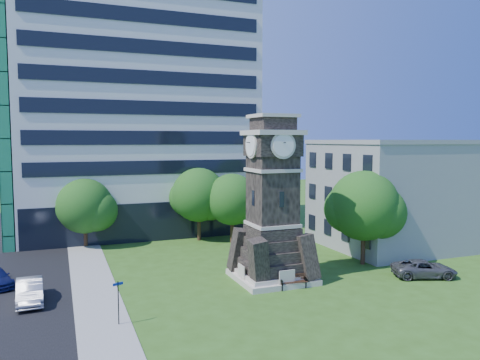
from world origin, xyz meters
name	(u,v)px	position (x,y,z in m)	size (l,w,h in m)	color
ground	(245,292)	(0.00, 0.00, 0.00)	(160.00, 160.00, 0.00)	#2F5217
sidewalk	(94,286)	(-9.50, 5.00, 0.03)	(3.00, 70.00, 0.06)	gray
clock_tower	(272,209)	(3.00, 2.00, 5.28)	(5.40, 5.40, 12.22)	beige
office_tall	(135,106)	(-3.20, 25.84, 14.22)	(26.20, 15.11, 28.60)	silver
office_low	(402,193)	(19.97, 8.00, 5.21)	(15.20, 12.20, 10.40)	gray
car_street_mid	(30,291)	(-13.55, 3.16, 0.74)	(1.56, 4.47, 1.47)	#9FA0A6
car_east_lot	(424,269)	(13.98, -1.67, 0.66)	(2.18, 4.73, 1.32)	#49494E
park_bench	(293,281)	(3.46, -0.44, 0.54)	(1.96, 0.52, 1.01)	black
street_sign	(118,298)	(-8.70, -2.71, 1.58)	(0.61, 0.06, 2.52)	black
tree_nw	(86,208)	(-9.26, 18.37, 3.85)	(5.87, 5.33, 6.68)	#332114
tree_nc	(200,197)	(1.88, 17.19, 4.56)	(6.12, 5.57, 7.54)	#332114
tree_ne	(233,201)	(4.71, 14.95, 4.24)	(5.72, 5.20, 7.03)	#332114
tree_east	(365,208)	(12.02, 3.19, 4.75)	(6.40, 5.82, 7.86)	#332114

